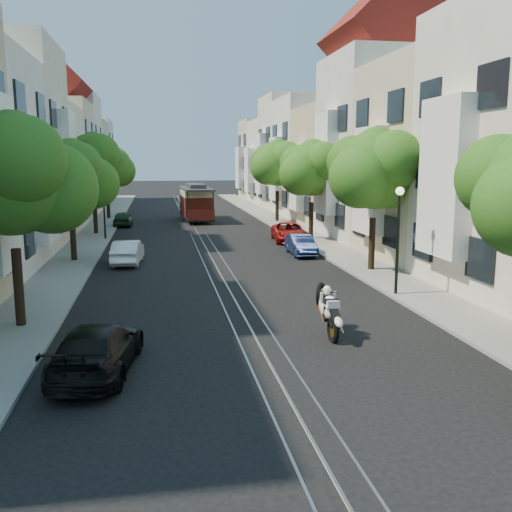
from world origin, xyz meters
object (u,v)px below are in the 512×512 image
tree_e_d (278,164)px  tree_w_d (107,167)px  sportbike_rider (328,308)px  parked_car_w_near (97,349)px  tree_e_b (376,172)px  tree_e_c (313,170)px  parked_car_w_mid (128,252)px  tree_w_a (13,179)px  parked_car_e_mid (301,245)px  tree_w_c (94,163)px  lamp_east (399,224)px  lamp_west (104,197)px  tree_w_b (71,177)px  parked_car_e_far (289,232)px  parked_car_w_far (123,219)px  cable_car (196,201)px

tree_e_d → tree_w_d: (-14.40, 5.00, -0.27)m
tree_w_d → sportbike_rider: (9.33, -36.43, -3.72)m
parked_car_w_near → tree_e_b: bearing=-127.9°
tree_e_c → parked_car_w_mid: 14.15m
sportbike_rider → parked_car_w_mid: 15.00m
tree_w_a → parked_car_w_near: bearing=-57.8°
tree_e_d → parked_car_e_mid: bearing=-97.5°
tree_w_c → tree_w_d: size_ratio=1.09×
lamp_east → lamp_west: same height
tree_e_d → parked_car_w_near: bearing=-109.3°
tree_w_b → parked_car_e_mid: (12.19, 0.21, -3.82)m
tree_e_c → lamp_west: tree_e_c is taller
lamp_west → parked_car_e_far: (11.90, -2.55, -2.23)m
sportbike_rider → parked_car_w_far: 31.49m
tree_w_c → tree_e_b: bearing=-48.0°
tree_w_a → tree_w_b: tree_w_a is taller
tree_w_c → parked_car_w_far: size_ratio=2.00×
tree_e_b → lamp_east: bearing=-100.9°
parked_car_w_mid → tree_w_c: bearing=-72.8°
lamp_east → parked_car_e_far: lamp_east is taller
tree_w_c → lamp_west: bearing=-74.2°
parked_car_e_far → lamp_west: bearing=173.2°
lamp_east → lamp_west: size_ratio=1.00×
tree_w_c → parked_car_w_near: tree_w_c is taller
cable_car → parked_car_w_near: cable_car is taller
tree_w_b → tree_w_d: 22.00m
parked_car_w_mid → parked_car_w_near: bearing=94.3°
tree_e_c → parked_car_w_near: size_ratio=1.49×
tree_w_a → cable_car: bearing=76.4°
tree_e_c → parked_car_w_mid: (-11.66, -6.96, -3.98)m
sportbike_rider → parked_car_w_near: bearing=-164.9°
parked_car_w_far → tree_w_a: bearing=87.9°
parked_car_w_near → parked_car_w_mid: size_ratio=1.17×
parked_car_e_mid → lamp_east: bearing=-82.1°
tree_e_c → tree_w_a: bearing=-128.7°
tree_w_b → tree_w_c: bearing=90.0°
tree_e_b → parked_car_w_mid: 13.01m
tree_e_c → sportbike_rider: tree_e_c is taller
tree_w_a → tree_e_b: bearing=25.9°
tree_w_a → cable_car: tree_w_a is taller
lamp_east → tree_e_b: bearing=79.1°
parked_car_w_mid → parked_car_e_mid: bearing=-168.6°
tree_w_d → lamp_west: size_ratio=1.57×
parked_car_e_mid → parked_car_w_far: parked_car_w_far is taller
parked_car_w_far → sportbike_rider: bearing=105.3°
tree_w_d → cable_car: size_ratio=0.85×
tree_e_d → lamp_west: bearing=-146.5°
tree_w_d → parked_car_w_far: bearing=-75.4°
lamp_east → parked_car_e_far: (-0.70, 15.45, -2.23)m
tree_e_b → parked_car_e_mid: size_ratio=1.91×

